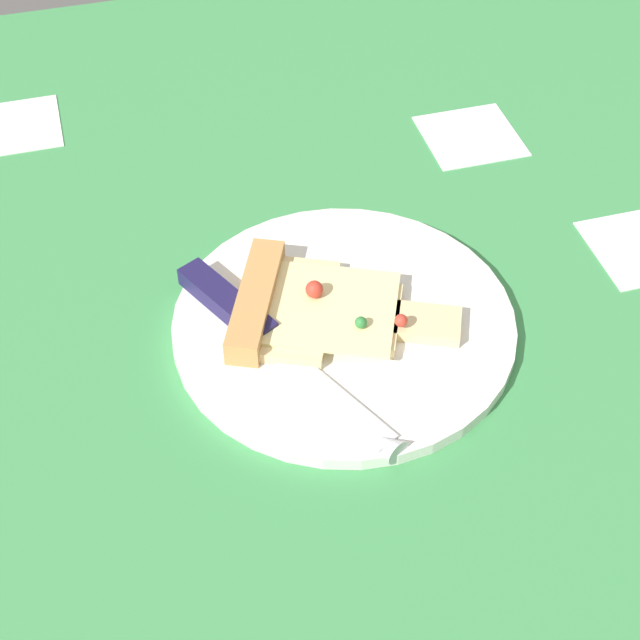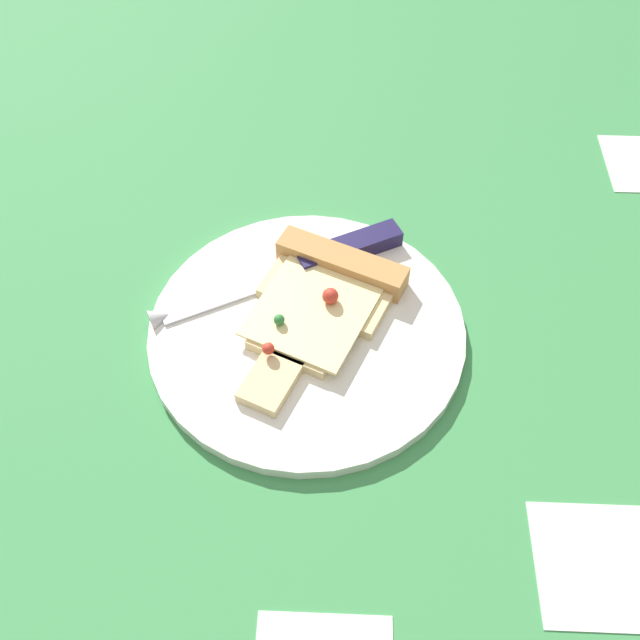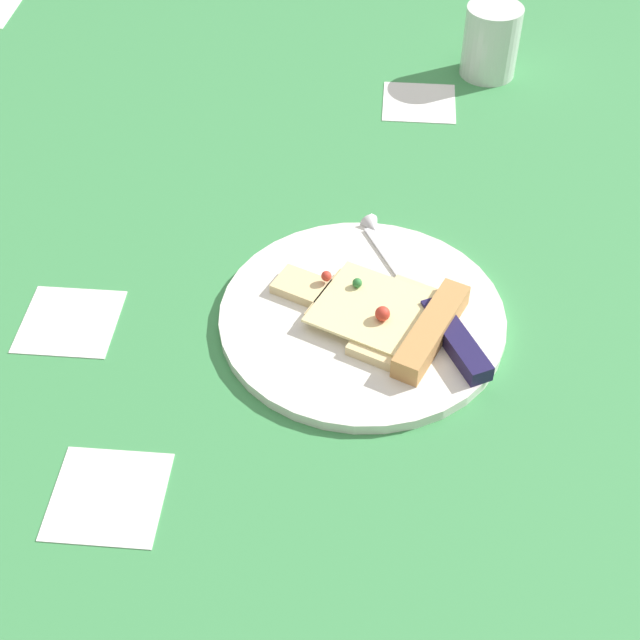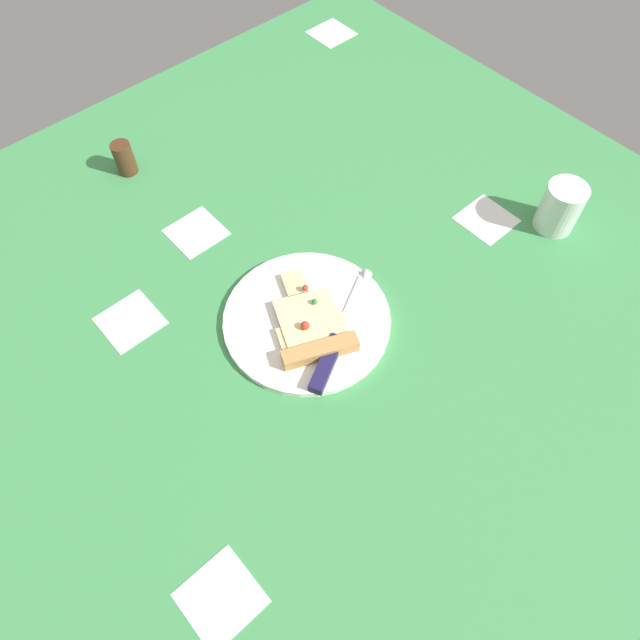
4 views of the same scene
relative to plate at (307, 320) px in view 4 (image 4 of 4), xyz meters
The scene contains 6 objects.
ground_plane 10.61cm from the plate, 121.41° to the left, with size 132.51×132.51×3.00cm.
plate is the anchor object (origin of this frame).
pizza_slice 2.94cm from the plate, 23.74° to the right, with size 19.07×14.65×2.70cm.
knife 6.66cm from the plate, ahead, with size 12.76×22.34×2.45cm.
drinking_glass 49.13cm from the plate, 73.59° to the left, with size 7.10×7.10×9.05cm, color silver.
pepper_shaker 49.51cm from the plate, behind, with size 3.74×3.74×6.44cm, color #4C2D19.
Camera 4 is at (44.77, -41.10, 79.78)cm, focal length 32.73 mm.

